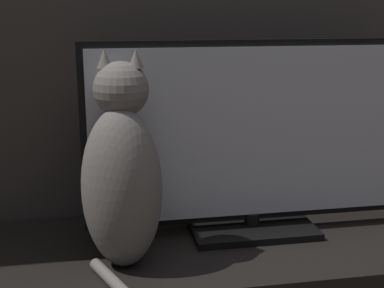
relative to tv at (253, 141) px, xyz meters
name	(u,v)px	position (x,y,z in m)	size (l,w,h in m)	color
tv	(253,141)	(0.00, 0.00, 0.00)	(0.94, 0.21, 0.54)	black
cat	(122,176)	(-0.37, -0.14, -0.04)	(0.23, 0.35, 0.53)	gray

